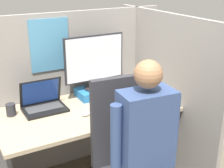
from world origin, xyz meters
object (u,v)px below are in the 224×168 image
at_px(paper_box, 95,92).
at_px(person, 152,148).
at_px(stapler, 154,96).
at_px(laptop, 44,104).
at_px(office_chair, 133,159).
at_px(monitor, 94,61).
at_px(carrot_toy, 134,112).
at_px(pen_cup, 11,110).
at_px(coffee_mug, 124,84).

relative_size(paper_box, person, 0.25).
height_order(stapler, person, person).
bearing_deg(laptop, person, -66.93).
bearing_deg(paper_box, office_chair, -97.78).
bearing_deg(paper_box, person, -95.33).
relative_size(paper_box, stapler, 2.63).
bearing_deg(person, paper_box, 84.67).
height_order(monitor, person, person).
xyz_separation_m(paper_box, carrot_toy, (0.10, -0.49, -0.02)).
xyz_separation_m(laptop, pen_cup, (-0.25, 0.02, -0.00)).
xyz_separation_m(laptop, person, (0.39, -0.93, -0.02)).
xyz_separation_m(paper_box, monitor, (0.00, 0.00, 0.29)).
distance_m(stapler, coffee_mug, 0.35).
relative_size(stapler, person, 0.09).
bearing_deg(pen_cup, monitor, 2.88).
relative_size(monitor, coffee_mug, 6.30).
height_order(laptop, carrot_toy, laptop).
height_order(office_chair, person, person).
bearing_deg(coffee_mug, paper_box, -172.88).
relative_size(stapler, coffee_mug, 1.40).
relative_size(laptop, carrot_toy, 2.15).
xyz_separation_m(laptop, office_chair, (0.38, -0.75, -0.20)).
height_order(laptop, pen_cup, laptop).
relative_size(carrot_toy, person, 0.12).
relative_size(paper_box, office_chair, 0.29).
relative_size(laptop, pen_cup, 3.48).
height_order(stapler, coffee_mug, coffee_mug).
distance_m(person, pen_cup, 1.15).
distance_m(monitor, coffee_mug, 0.43).
xyz_separation_m(laptop, stapler, (0.91, -0.25, -0.03)).
bearing_deg(coffee_mug, office_chair, -117.34).
height_order(stapler, carrot_toy, stapler).
bearing_deg(monitor, person, -95.31).
bearing_deg(carrot_toy, laptop, 143.25).
bearing_deg(monitor, pen_cup, -177.12).
bearing_deg(person, carrot_toy, 69.06).
xyz_separation_m(carrot_toy, coffee_mug, (0.23, 0.53, 0.02)).
xyz_separation_m(paper_box, pen_cup, (-0.74, -0.03, 0.01)).
relative_size(stapler, carrot_toy, 0.77).
xyz_separation_m(stapler, pen_cup, (-1.16, 0.26, 0.03)).
height_order(paper_box, coffee_mug, coffee_mug).
xyz_separation_m(stapler, carrot_toy, (-0.33, -0.19, -0.00)).
height_order(coffee_mug, pen_cup, pen_cup).
distance_m(laptop, stapler, 0.94).
xyz_separation_m(carrot_toy, pen_cup, (-0.84, 0.45, 0.03)).
bearing_deg(laptop, pen_cup, 176.02).
bearing_deg(laptop, coffee_mug, 6.52).
relative_size(coffee_mug, pen_cup, 0.89).
distance_m(paper_box, office_chair, 0.83).
height_order(paper_box, pen_cup, pen_cup).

